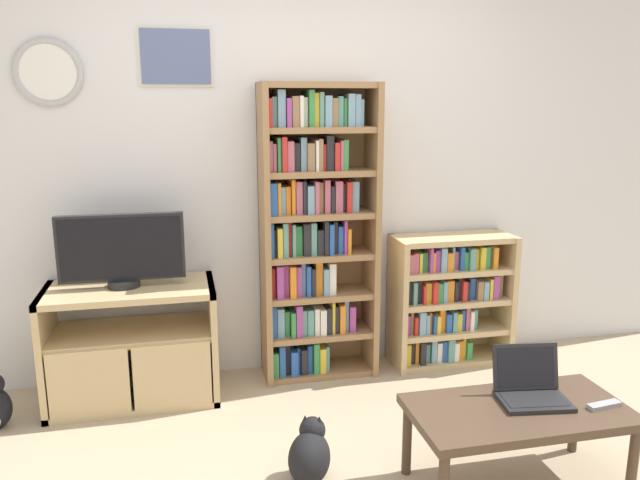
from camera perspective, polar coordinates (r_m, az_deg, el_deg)
wall_back at (r=3.90m, az=-3.28°, el=6.77°), size 5.86×0.09×2.60m
tv_stand at (r=3.78m, az=-16.77°, el=-9.10°), size 0.95×0.49×0.68m
television at (r=3.65m, az=-17.68°, el=-0.91°), size 0.69×0.18×0.42m
bookshelf_tall at (r=3.81m, az=-0.68°, el=0.74°), size 0.70×0.30×1.81m
bookshelf_short at (r=4.20m, az=11.42°, el=-5.26°), size 0.78×0.32×0.85m
coffee_table at (r=2.98m, az=17.68°, el=-15.14°), size 0.96×0.49×0.39m
laptop at (r=3.03m, az=18.67°, el=-12.58°), size 0.33×0.29×0.23m
remote_near_laptop at (r=3.09m, az=24.54°, el=-13.58°), size 0.16×0.06×0.02m
cat at (r=3.00m, az=-0.92°, el=-19.00°), size 0.28×0.47×0.29m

